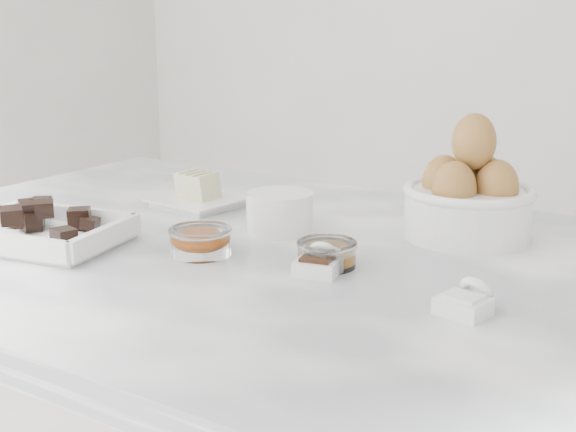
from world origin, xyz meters
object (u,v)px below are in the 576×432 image
at_px(egg_bowl, 469,198).
at_px(butter_plate, 199,195).
at_px(honey_bowl, 327,253).
at_px(zest_bowl, 200,240).
at_px(vanilla_spoon, 318,263).
at_px(salt_spoon, 466,302).
at_px(sugar_ramekin, 280,210).
at_px(chocolate_dish, 42,227).

bearing_deg(egg_bowl, butter_plate, -171.47).
height_order(honey_bowl, zest_bowl, zest_bowl).
bearing_deg(egg_bowl, zest_bowl, -134.37).
xyz_separation_m(butter_plate, vanilla_spoon, (0.33, -0.18, -0.01)).
distance_m(vanilla_spoon, salt_spoon, 0.20).
relative_size(sugar_ramekin, vanilla_spoon, 1.37).
relative_size(egg_bowl, honey_bowl, 2.39).
relative_size(chocolate_dish, vanilla_spoon, 3.43).
bearing_deg(salt_spoon, egg_bowl, 110.85).
bearing_deg(honey_bowl, egg_bowl, 65.83).
distance_m(sugar_ramekin, zest_bowl, 0.15).
relative_size(egg_bowl, zest_bowl, 2.17).
distance_m(egg_bowl, salt_spoon, 0.30).
relative_size(zest_bowl, vanilla_spoon, 1.19).
xyz_separation_m(egg_bowl, honey_bowl, (-0.10, -0.22, -0.04)).
distance_m(egg_bowl, honey_bowl, 0.24).
relative_size(sugar_ramekin, salt_spoon, 1.39).
xyz_separation_m(chocolate_dish, egg_bowl, (0.47, 0.34, 0.03)).
relative_size(butter_plate, vanilla_spoon, 2.03).
xyz_separation_m(egg_bowl, salt_spoon, (0.10, -0.27, -0.04)).
bearing_deg(zest_bowl, vanilla_spoon, 6.33).
xyz_separation_m(vanilla_spoon, salt_spoon, (0.20, -0.03, 0.00)).
height_order(egg_bowl, salt_spoon, egg_bowl).
height_order(chocolate_dish, butter_plate, chocolate_dish).
height_order(butter_plate, egg_bowl, egg_bowl).
bearing_deg(egg_bowl, sugar_ramekin, -153.42).
height_order(sugar_ramekin, egg_bowl, egg_bowl).
xyz_separation_m(sugar_ramekin, vanilla_spoon, (0.14, -0.13, -0.02)).
height_order(chocolate_dish, egg_bowl, egg_bowl).
height_order(sugar_ramekin, salt_spoon, sugar_ramekin).
xyz_separation_m(chocolate_dish, honey_bowl, (0.37, 0.13, -0.01)).
bearing_deg(chocolate_dish, butter_plate, 81.47).
bearing_deg(honey_bowl, zest_bowl, -163.67).
bearing_deg(zest_bowl, egg_bowl, 45.63).
xyz_separation_m(sugar_ramekin, egg_bowl, (0.23, 0.12, 0.03)).
bearing_deg(chocolate_dish, salt_spoon, 7.07).
distance_m(chocolate_dish, egg_bowl, 0.58).
xyz_separation_m(egg_bowl, zest_bowl, (-0.26, -0.27, -0.04)).
xyz_separation_m(chocolate_dish, butter_plate, (0.04, 0.28, -0.00)).
bearing_deg(sugar_ramekin, chocolate_dish, -135.96).
bearing_deg(sugar_ramekin, egg_bowl, 26.58).
distance_m(egg_bowl, zest_bowl, 0.37).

